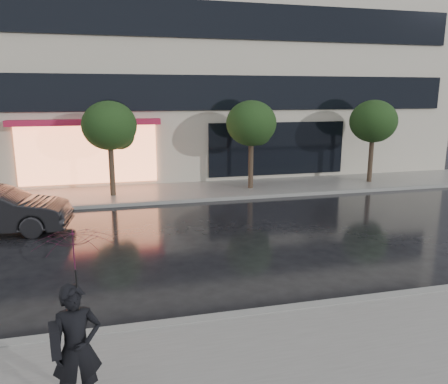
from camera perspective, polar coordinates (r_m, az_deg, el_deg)
name	(u,v)px	position (r m, az deg, el deg)	size (l,w,h in m)	color
ground	(257,293)	(9.76, 4.39, -13.06)	(120.00, 120.00, 0.00)	black
sidewalk_far	(184,191)	(19.25, -5.30, 0.07)	(60.00, 3.50, 0.12)	slate
curb_near	(274,312)	(8.89, 6.51, -15.32)	(60.00, 0.25, 0.14)	gray
curb_far	(190,200)	(17.56, -4.41, -1.10)	(60.00, 0.25, 0.14)	gray
office_building	(159,7)	(26.88, -8.50, 22.73)	(30.00, 12.76, 18.00)	#B8B19B
bg_building_right	(430,53)	(46.54, 25.28, 16.12)	(12.00, 12.00, 16.00)	#4C4C54
tree_mid_west	(111,127)	(18.40, -14.54, 8.16)	(2.20, 2.20, 3.99)	#33261C
tree_mid_east	(252,125)	(19.33, 3.73, 8.73)	(2.20, 2.20, 3.99)	#33261C
tree_far_east	(374,123)	(21.92, 19.01, 8.54)	(2.20, 2.20, 3.99)	#33261C
pedestrian_with_umbrella	(75,295)	(5.98, -18.83, -12.59)	(1.14, 1.16, 2.48)	black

